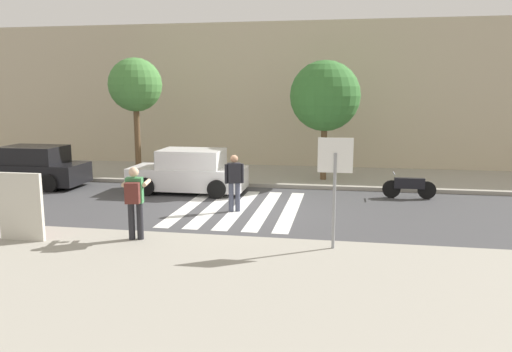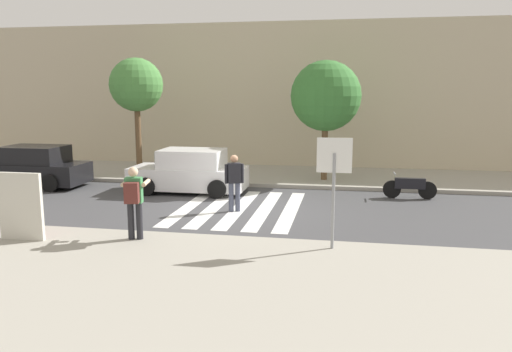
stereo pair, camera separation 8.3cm
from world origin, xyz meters
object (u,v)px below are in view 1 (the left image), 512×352
at_px(pedestrian_crossing, 234,180).
at_px(street_tree_center, 325,96).
at_px(photographer_with_backpack, 135,197).
at_px(motorcycle, 409,186).
at_px(street_tree_west, 135,86).
at_px(advertising_board, 21,207).
at_px(stop_sign, 335,169).
at_px(parked_car_white, 189,172).
at_px(parked_car_black, 32,168).

bearing_deg(pedestrian_crossing, street_tree_center, 65.08).
bearing_deg(photographer_with_backpack, motorcycle, 42.96).
distance_m(photographer_with_backpack, street_tree_center, 10.00).
relative_size(street_tree_west, advertising_board, 2.99).
height_order(stop_sign, motorcycle, stop_sign).
relative_size(parked_car_white, street_tree_west, 0.86).
bearing_deg(street_tree_center, street_tree_west, -178.12).
xyz_separation_m(stop_sign, parked_car_black, (-11.44, 6.04, -1.21)).
distance_m(stop_sign, photographer_with_backpack, 4.66).
distance_m(stop_sign, motorcycle, 6.95).
bearing_deg(street_tree_center, advertising_board, -125.19).
bearing_deg(advertising_board, motorcycle, 36.06).
distance_m(parked_car_black, motorcycle, 13.84).
distance_m(photographer_with_backpack, advertising_board, 2.66).
xyz_separation_m(photographer_with_backpack, street_tree_center, (4.00, 8.89, 2.23)).
distance_m(pedestrian_crossing, advertising_board, 5.88).
distance_m(pedestrian_crossing, street_tree_west, 7.73).
height_order(pedestrian_crossing, parked_car_black, pedestrian_crossing).
bearing_deg(parked_car_white, stop_sign, -49.07).
bearing_deg(street_tree_west, advertising_board, -83.70).
relative_size(street_tree_west, street_tree_center, 1.03).
bearing_deg(motorcycle, photographer_with_backpack, -137.04).
relative_size(parked_car_white, motorcycle, 2.33).
xyz_separation_m(photographer_with_backpack, parked_car_black, (-6.85, 6.21, -0.44)).
height_order(parked_car_white, street_tree_west, street_tree_west).
height_order(stop_sign, photographer_with_backpack, stop_sign).
bearing_deg(photographer_with_backpack, advertising_board, -169.58).
bearing_deg(street_tree_west, photographer_with_backpack, -67.30).
height_order(parked_car_white, motorcycle, parked_car_white).
bearing_deg(motorcycle, street_tree_center, 141.33).
xyz_separation_m(pedestrian_crossing, advertising_board, (-4.18, -4.14, -0.03)).
bearing_deg(street_tree_center, photographer_with_backpack, -114.22).
height_order(photographer_with_backpack, parked_car_white, photographer_with_backpack).
xyz_separation_m(pedestrian_crossing, parked_car_white, (-2.22, 2.55, -0.25)).
relative_size(stop_sign, street_tree_west, 0.52).
relative_size(photographer_with_backpack, advertising_board, 1.08).
bearing_deg(motorcycle, parked_car_black, -178.76).
bearing_deg(pedestrian_crossing, photographer_with_backpack, -113.21).
relative_size(pedestrian_crossing, parked_car_white, 0.42).
distance_m(motorcycle, street_tree_west, 11.34).
distance_m(photographer_with_backpack, parked_car_white, 6.26).
height_order(pedestrian_crossing, street_tree_center, street_tree_center).
distance_m(stop_sign, street_tree_west, 11.95).
xyz_separation_m(photographer_with_backpack, street_tree_west, (-3.62, 8.65, 2.64)).
relative_size(stop_sign, pedestrian_crossing, 1.43).
bearing_deg(pedestrian_crossing, parked_car_black, 163.15).
distance_m(photographer_with_backpack, motorcycle, 9.58).
height_order(motorcycle, advertising_board, advertising_board).
height_order(stop_sign, advertising_board, stop_sign).
distance_m(parked_car_black, advertising_board, 7.92).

